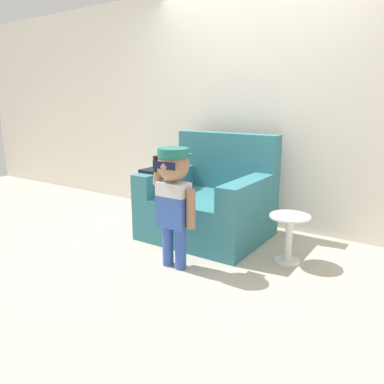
# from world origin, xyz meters

# --- Properties ---
(ground_plane) EXTENTS (10.00, 10.00, 0.00)m
(ground_plane) POSITION_xyz_m (0.00, 0.00, 0.00)
(ground_plane) COLOR #BCB29E
(wall_back) EXTENTS (10.00, 0.05, 2.60)m
(wall_back) POSITION_xyz_m (0.00, 0.63, 1.30)
(wall_back) COLOR silver
(wall_back) RESTS_ON ground_plane
(armchair) EXTENTS (1.17, 0.98, 1.03)m
(armchair) POSITION_xyz_m (-0.20, -0.01, 0.34)
(armchair) COLOR teal
(armchair) RESTS_ON ground_plane
(person_child) EXTENTS (0.41, 0.31, 1.00)m
(person_child) POSITION_xyz_m (-0.04, -0.83, 0.67)
(person_child) COLOR #3356AD
(person_child) RESTS_ON ground_plane
(side_table) EXTENTS (0.34, 0.34, 0.42)m
(side_table) POSITION_xyz_m (0.72, -0.21, 0.26)
(side_table) COLOR white
(side_table) RESTS_ON ground_plane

